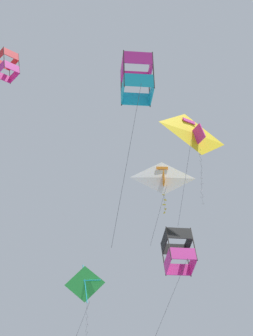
# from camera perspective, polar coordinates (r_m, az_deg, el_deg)

# --- Properties ---
(kite_box_far_centre) EXTENTS (1.85, 1.67, 7.97)m
(kite_box_far_centre) POSITION_cam_1_polar(r_m,az_deg,el_deg) (29.23, -12.84, 10.73)
(kite_box_far_centre) COLOR red
(kite_box_near_right) EXTENTS (3.73, 2.97, 7.18)m
(kite_box_near_right) POSITION_cam_1_polar(r_m,az_deg,el_deg) (27.19, 5.64, -8.99)
(kite_box_near_right) COLOR black
(kite_diamond_upper_right) EXTENTS (1.90, 2.15, 5.01)m
(kite_diamond_upper_right) POSITION_cam_1_polar(r_m,az_deg,el_deg) (28.95, -4.54, -12.44)
(kite_diamond_upper_right) COLOR green
(kite_delta_low_drifter) EXTENTS (3.16, 2.83, 6.04)m
(kite_delta_low_drifter) POSITION_cam_1_polar(r_m,az_deg,el_deg) (28.20, 7.34, 3.71)
(kite_delta_low_drifter) COLOR yellow
(kite_box_near_left) EXTENTS (2.03, 1.75, 8.29)m
(kite_box_near_left) POSITION_cam_1_polar(r_m,az_deg,el_deg) (22.22, 1.14, 9.62)
(kite_box_near_left) COLOR #DB2D93
(kite_delta_highest) EXTENTS (1.63, 2.62, 4.60)m
(kite_delta_highest) POSITION_cam_1_polar(r_m,az_deg,el_deg) (28.58, 3.97, -1.08)
(kite_delta_highest) COLOR white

